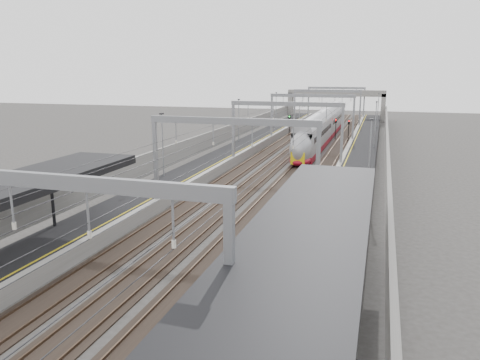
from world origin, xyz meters
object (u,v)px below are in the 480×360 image
Objects in this scene: train at (322,130)px; signal_green at (289,121)px; overbridge at (336,97)px; bench at (323,296)px.

signal_green is at bearing 130.60° from train.
train is (1.50, -36.60, -3.31)m from overbridge.
overbridge is at bearing 95.27° from bench.
bench is at bearing -77.79° from signal_green.
overbridge is at bearing 79.76° from signal_green.
overbridge is 6.33× the size of signal_green.
signal_green is at bearing -100.24° from overbridge.
overbridge is 0.47× the size of train.
signal_green is (-5.20, -28.79, -2.89)m from overbridge.
overbridge is 92.55m from bench.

